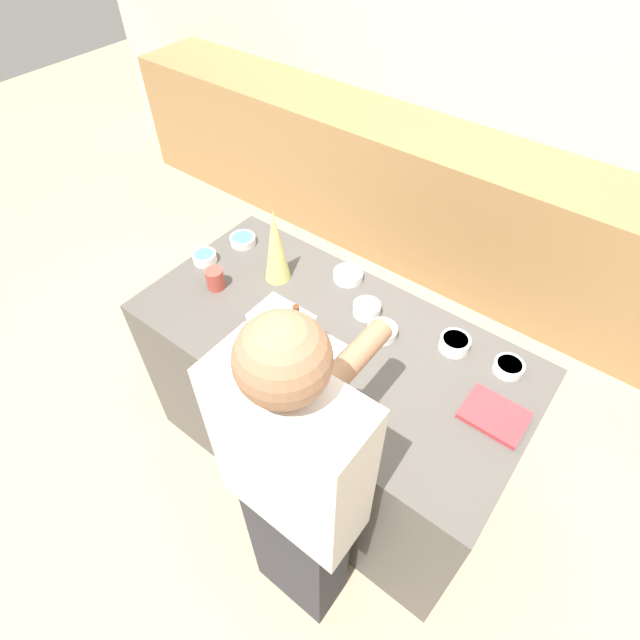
# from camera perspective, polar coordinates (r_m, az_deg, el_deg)

# --- Properties ---
(ground_plane) EXTENTS (12.00, 12.00, 0.00)m
(ground_plane) POSITION_cam_1_polar(r_m,az_deg,el_deg) (2.78, 0.94, -14.36)
(ground_plane) COLOR tan
(wall_back) EXTENTS (8.00, 0.05, 2.60)m
(wall_back) POSITION_cam_1_polar(r_m,az_deg,el_deg) (3.41, 24.44, 23.97)
(wall_back) COLOR beige
(wall_back) RESTS_ON ground_plane
(back_cabinet_block) EXTENTS (6.00, 0.60, 0.94)m
(back_cabinet_block) POSITION_cam_1_polar(r_m,az_deg,el_deg) (3.51, 18.45, 10.41)
(back_cabinet_block) COLOR #9E7547
(back_cabinet_block) RESTS_ON ground_plane
(kitchen_island) EXTENTS (1.64, 0.83, 0.92)m
(kitchen_island) POSITION_cam_1_polar(r_m,az_deg,el_deg) (2.38, 1.07, -9.10)
(kitchen_island) COLOR #514C47
(kitchen_island) RESTS_ON ground_plane
(baking_tray) EXTENTS (0.39, 0.32, 0.01)m
(baking_tray) POSITION_cam_1_polar(r_m,az_deg,el_deg) (1.98, -4.16, -3.13)
(baking_tray) COLOR silver
(baking_tray) RESTS_ON kitchen_island
(gingerbread_house) EXTENTS (0.21, 0.16, 0.24)m
(gingerbread_house) POSITION_cam_1_polar(r_m,az_deg,el_deg) (1.90, -4.31, -1.23)
(gingerbread_house) COLOR #5B2D14
(gingerbread_house) RESTS_ON baking_tray
(decorative_tree) EXTENTS (0.11, 0.11, 0.36)m
(decorative_tree) POSITION_cam_1_polar(r_m,az_deg,el_deg) (2.16, -5.11, 8.47)
(decorative_tree) COLOR #DBD675
(decorative_tree) RESTS_ON kitchen_island
(candy_bowl_far_right) EXTENTS (0.13, 0.13, 0.04)m
(candy_bowl_far_right) POSITION_cam_1_polar(r_m,az_deg,el_deg) (2.25, 3.23, 5.16)
(candy_bowl_far_right) COLOR white
(candy_bowl_far_right) RESTS_ON kitchen_island
(candy_bowl_near_tray_right) EXTENTS (0.12, 0.12, 0.04)m
(candy_bowl_near_tray_right) POSITION_cam_1_polar(r_m,az_deg,el_deg) (2.47, -8.82, 9.05)
(candy_bowl_near_tray_right) COLOR silver
(candy_bowl_near_tray_right) RESTS_ON kitchen_island
(candy_bowl_behind_tray) EXTENTS (0.12, 0.12, 0.04)m
(candy_bowl_behind_tray) POSITION_cam_1_polar(r_m,az_deg,el_deg) (2.02, 7.11, -1.27)
(candy_bowl_behind_tray) COLOR white
(candy_bowl_behind_tray) RESTS_ON kitchen_island
(candy_bowl_near_tray_left) EXTENTS (0.11, 0.11, 0.04)m
(candy_bowl_near_tray_left) POSITION_cam_1_polar(r_m,az_deg,el_deg) (2.39, -13.06, 7.01)
(candy_bowl_near_tray_left) COLOR white
(candy_bowl_near_tray_left) RESTS_ON kitchen_island
(candy_bowl_beside_tree) EXTENTS (0.12, 0.12, 0.05)m
(candy_bowl_beside_tree) POSITION_cam_1_polar(r_m,az_deg,el_deg) (2.03, 15.13, -2.54)
(candy_bowl_beside_tree) COLOR white
(candy_bowl_beside_tree) RESTS_ON kitchen_island
(candy_bowl_center_rear) EXTENTS (0.12, 0.12, 0.05)m
(candy_bowl_center_rear) POSITION_cam_1_polar(r_m,az_deg,el_deg) (2.09, 5.36, 1.33)
(candy_bowl_center_rear) COLOR white
(candy_bowl_center_rear) RESTS_ON kitchen_island
(candy_bowl_front_corner) EXTENTS (0.11, 0.11, 0.04)m
(candy_bowl_front_corner) POSITION_cam_1_polar(r_m,az_deg,el_deg) (2.02, 20.76, -5.00)
(candy_bowl_front_corner) COLOR white
(candy_bowl_front_corner) RESTS_ON kitchen_island
(cookbook) EXTENTS (0.22, 0.17, 0.02)m
(cookbook) POSITION_cam_1_polar(r_m,az_deg,el_deg) (1.89, 19.31, -10.22)
(cookbook) COLOR #B23338
(cookbook) RESTS_ON kitchen_island
(mug) EXTENTS (0.08, 0.08, 0.09)m
(mug) POSITION_cam_1_polar(r_m,az_deg,el_deg) (2.23, -11.90, 4.62)
(mug) COLOR #B24238
(mug) RESTS_ON kitchen_island
(person) EXTENTS (0.45, 0.56, 1.71)m
(person) POSITION_cam_1_polar(r_m,az_deg,el_deg) (1.70, -2.80, -19.44)
(person) COLOR #333338
(person) RESTS_ON ground_plane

